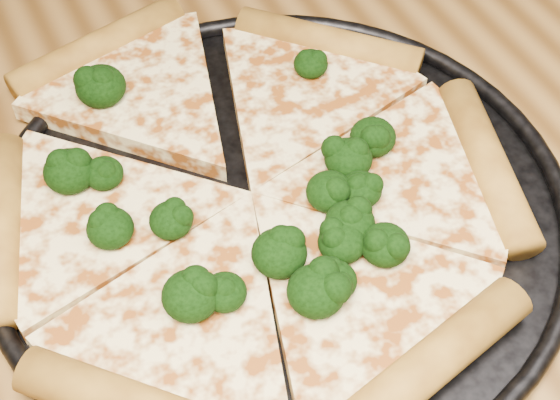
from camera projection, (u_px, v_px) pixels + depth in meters
name	position (u px, v px, depth m)	size (l,w,h in m)	color
pizza_pan	(280.00, 208.00, 0.57)	(0.40, 0.40, 0.02)	black
pizza	(247.00, 191.00, 0.57)	(0.39, 0.41, 0.03)	#FFE69C
broccoli_florets	(254.00, 204.00, 0.54)	(0.23, 0.26, 0.03)	black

